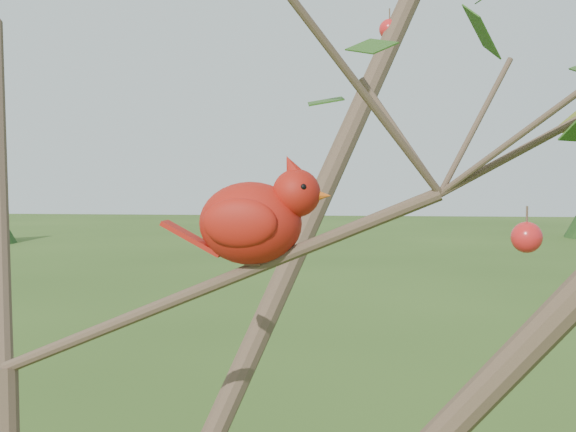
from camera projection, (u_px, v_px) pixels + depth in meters
The scene contains 3 objects.
crabapple_tree at pixel (15, 258), 0.99m from camera, with size 2.35×2.05×2.95m.
cardinal at pixel (256, 219), 1.05m from camera, with size 0.23×0.12×0.16m.
distant_trees at pixel (253, 200), 24.64m from camera, with size 38.47×9.97×3.03m.
Camera 1 is at (0.47, -0.97, 2.23)m, focal length 50.00 mm.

